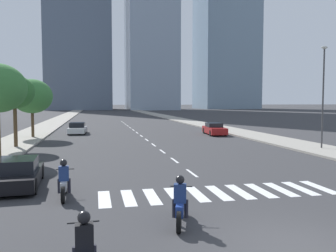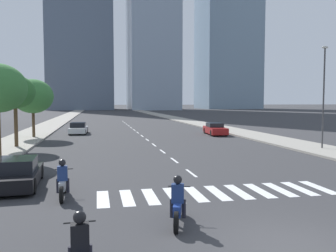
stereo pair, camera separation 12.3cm
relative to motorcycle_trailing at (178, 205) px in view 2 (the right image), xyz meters
name	(u,v)px [view 2 (the right image)]	position (x,y,z in m)	size (l,w,h in m)	color
ground_plane	(291,248)	(2.36, -2.26, -0.58)	(800.00, 800.00, 0.00)	#333335
sidewalk_east	(243,133)	(14.01, 27.74, -0.51)	(4.00, 260.00, 0.15)	gray
sidewalk_west	(27,137)	(-9.29, 27.74, -0.51)	(4.00, 260.00, 0.15)	gray
crosswalk_near	(217,193)	(2.36, 3.21, -0.58)	(9.45, 2.37, 0.01)	silver
lane_divider_center	(138,133)	(2.36, 31.21, -0.58)	(0.14, 50.00, 0.01)	silver
motorcycle_trailing	(178,205)	(0.00, 0.00, 0.00)	(0.88, 2.01, 1.49)	black
motorcycle_third	(63,183)	(-3.61, 3.66, 0.00)	(0.70, 2.06, 1.49)	black
sedan_white_0	(78,129)	(-4.39, 31.07, 0.00)	(2.04, 4.34, 1.29)	silver
sedan_black_1	(16,174)	(-5.71, 5.83, -0.01)	(2.02, 4.41, 1.26)	black
sedan_red_2	(215,129)	(10.43, 27.02, 0.02)	(2.17, 4.91, 1.29)	maroon
street_lamp_east	(324,89)	(14.31, 13.66, 3.96)	(0.50, 0.24, 7.60)	#3F3F42
street_tree_second	(15,92)	(-8.49, 19.16, 3.77)	(3.02, 3.02, 5.52)	#4C3823
street_tree_third	(33,96)	(-8.49, 26.92, 3.57)	(3.96, 3.96, 5.70)	#4C3823
office_tower_center_skyline	(152,20)	(22.44, 149.09, 39.28)	(21.10, 28.90, 80.78)	#8C9EB2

